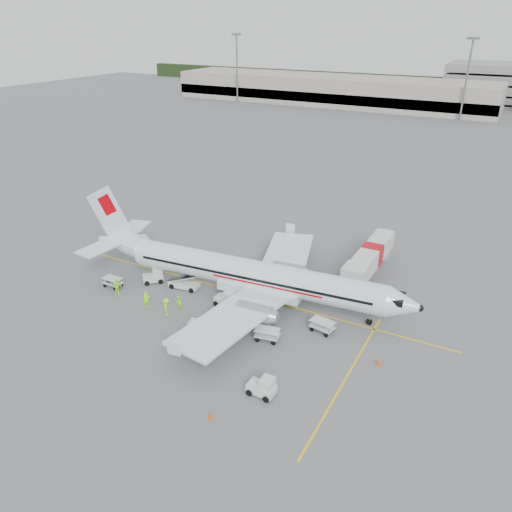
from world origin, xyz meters
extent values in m
plane|color=#56595B|center=(0.00, 0.00, 0.00)|extent=(360.00, 360.00, 0.00)
cube|color=yellow|center=(0.00, 0.00, 0.01)|extent=(44.00, 0.20, 0.01)
cube|color=yellow|center=(14.00, -8.00, 0.01)|extent=(0.20, 20.00, 0.01)
cone|color=#E64909|center=(15.85, -5.14, 0.32)|extent=(0.39, 0.39, 0.64)
cone|color=#E64909|center=(-0.02, 14.63, 0.35)|extent=(0.42, 0.42, 0.69)
cone|color=#E64909|center=(6.60, -17.40, 0.26)|extent=(0.32, 0.32, 0.53)
imported|color=#89F614|center=(-7.86, -7.17, 0.89)|extent=(0.78, 0.72, 1.79)
imported|color=#89F614|center=(-4.63, -6.02, 0.81)|extent=(0.91, 0.98, 1.61)
imported|color=#89F614|center=(-5.12, -7.37, 0.94)|extent=(1.21, 1.40, 1.88)
imported|color=#89F614|center=(-12.49, -6.48, 0.90)|extent=(1.14, 0.75, 1.80)
camera|label=1|loc=(23.05, -40.77, 27.08)|focal=35.00mm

